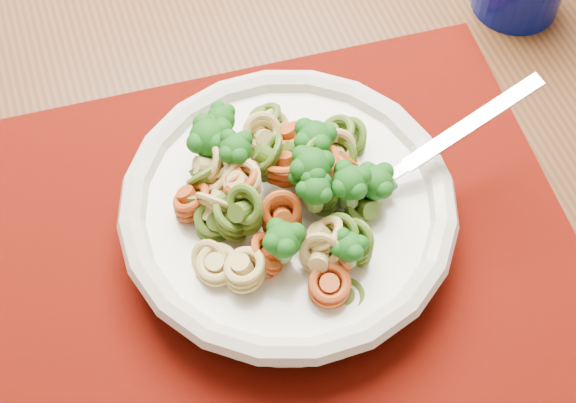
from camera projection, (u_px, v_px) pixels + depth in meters
name	position (u px, v px, depth m)	size (l,w,h in m)	color
dining_table	(166.00, 225.00, 0.71)	(1.54, 1.10, 0.75)	#543417
placemat	(272.00, 251.00, 0.59)	(0.44, 0.34, 0.00)	#601004
pasta_bowl	(288.00, 210.00, 0.57)	(0.24, 0.24, 0.05)	silver
pasta_broccoli_heap	(288.00, 197.00, 0.55)	(0.20, 0.20, 0.06)	tan
fork	(376.00, 186.00, 0.56)	(0.19, 0.02, 0.01)	silver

